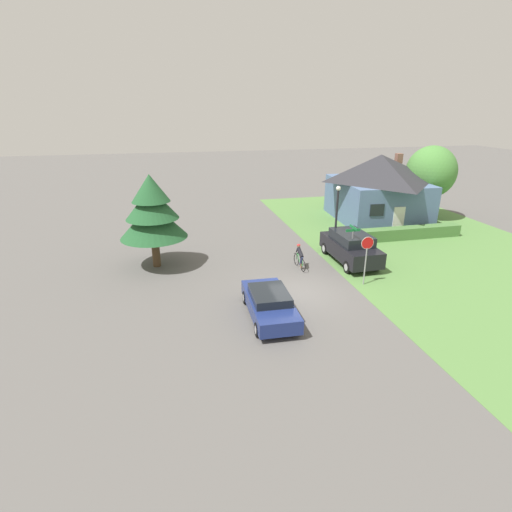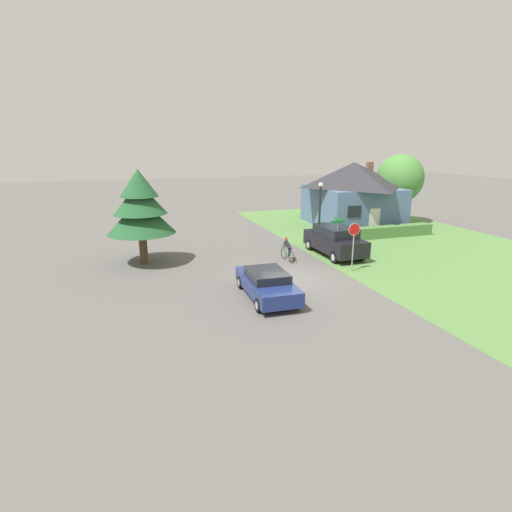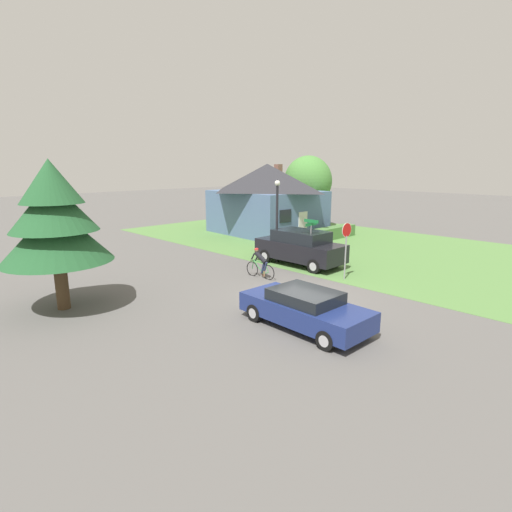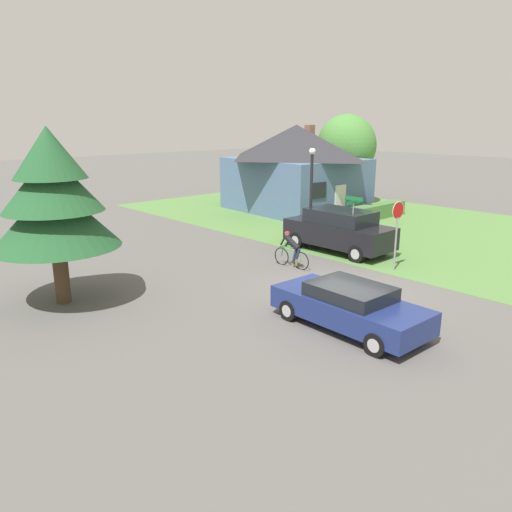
{
  "view_description": "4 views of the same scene",
  "coord_description": "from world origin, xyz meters",
  "views": [
    {
      "loc": [
        -6.22,
        -17.6,
        9.06
      ],
      "look_at": [
        -1.88,
        1.34,
        1.76
      ],
      "focal_mm": 28.0,
      "sensor_mm": 36.0,
      "label": 1
    },
    {
      "loc": [
        -7.93,
        -18.2,
        6.78
      ],
      "look_at": [
        -1.57,
        0.94,
        1.19
      ],
      "focal_mm": 28.0,
      "sensor_mm": 36.0,
      "label": 2
    },
    {
      "loc": [
        -11.92,
        -9.7,
        5.29
      ],
      "look_at": [
        -0.72,
        1.66,
        1.66
      ],
      "focal_mm": 28.0,
      "sensor_mm": 36.0,
      "label": 3
    },
    {
      "loc": [
        -12.75,
        -9.78,
        5.67
      ],
      "look_at": [
        -1.95,
        1.97,
        1.32
      ],
      "focal_mm": 35.0,
      "sensor_mm": 36.0,
      "label": 4
    }
  ],
  "objects": [
    {
      "name": "hedge_row",
      "position": [
        10.33,
        7.01,
        0.43
      ],
      "size": [
        9.03,
        0.9,
        0.85
      ],
      "primitive_type": "cube",
      "color": "#4C7A3D",
      "rests_on": "ground"
    },
    {
      "name": "cyclist",
      "position": [
        1.25,
        3.35,
        0.69
      ],
      "size": [
        0.44,
        1.76,
        1.45
      ],
      "rotation": [
        0.0,
        0.0,
        1.63
      ],
      "color": "black",
      "rests_on": "ground"
    },
    {
      "name": "grass_verge_right",
      "position": [
        11.24,
        4.0,
        0.01
      ],
      "size": [
        16.0,
        36.0,
        0.01
      ],
      "primitive_type": "cube",
      "color": "#568442",
      "rests_on": "ground"
    },
    {
      "name": "ground_plane",
      "position": [
        0.0,
        0.0,
        0.0
      ],
      "size": [
        140.0,
        140.0,
        0.0
      ],
      "primitive_type": "plane",
      "color": "#5B5956"
    },
    {
      "name": "conifer_tall_near",
      "position": [
        -7.06,
        5.59,
        3.41
      ],
      "size": [
        3.9,
        3.9,
        5.53
      ],
      "color": "#4C3823",
      "rests_on": "ground"
    },
    {
      "name": "cottage_house",
      "position": [
        11.09,
        12.37,
        2.81
      ],
      "size": [
        7.52,
        8.69,
        5.42
      ],
      "rotation": [
        0.0,
        0.0,
        -0.06
      ],
      "color": "slate",
      "rests_on": "ground"
    },
    {
      "name": "deciduous_tree_right",
      "position": [
        15.38,
        11.69,
        3.97
      ],
      "size": [
        4.05,
        4.05,
        6.1
      ],
      "color": "#4C3823",
      "rests_on": "ground"
    },
    {
      "name": "street_lamp",
      "position": [
        4.11,
        4.92,
        2.74
      ],
      "size": [
        0.29,
        0.29,
        4.57
      ],
      "color": "black",
      "rests_on": "ground"
    },
    {
      "name": "parked_suv_right",
      "position": [
        4.62,
        3.66,
        0.97
      ],
      "size": [
        2.13,
        4.92,
        1.88
      ],
      "rotation": [
        0.0,
        0.0,
        1.58
      ],
      "color": "black",
      "rests_on": "ground"
    },
    {
      "name": "sedan_left_lane",
      "position": [
        -2.0,
        -1.94,
        0.66
      ],
      "size": [
        2.02,
        4.55,
        1.29
      ],
      "rotation": [
        0.0,
        0.0,
        1.54
      ],
      "color": "navy",
      "rests_on": "ground"
    },
    {
      "name": "stop_sign",
      "position": [
        3.87,
        0.33,
        1.9
      ],
      "size": [
        0.67,
        0.08,
        2.71
      ],
      "rotation": [
        0.0,
        0.0,
        3.06
      ],
      "color": "gray",
      "rests_on": "ground"
    },
    {
      "name": "street_name_sign",
      "position": [
        4.16,
        2.62,
        1.82
      ],
      "size": [
        0.9,
        0.9,
        2.61
      ],
      "color": "gray",
      "rests_on": "ground"
    }
  ]
}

